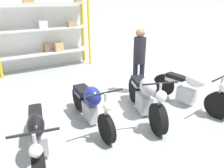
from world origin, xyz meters
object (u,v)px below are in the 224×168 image
object	(u,v)px
person_browsing	(139,56)
motorcycle_silver	(145,96)
motorcycle_black	(38,136)
motorcycle_blue	(90,104)
shelving_rack	(46,29)
motorcycle_white	(190,90)

from	to	relation	value
person_browsing	motorcycle_silver	bearing A→B (deg)	12.61
motorcycle_black	person_browsing	bearing A→B (deg)	124.93
motorcycle_blue	motorcycle_silver	distance (m)	1.24
shelving_rack	person_browsing	world-z (taller)	shelving_rack
shelving_rack	motorcycle_black	distance (m)	5.13
motorcycle_silver	person_browsing	bearing A→B (deg)	168.36
motorcycle_white	person_browsing	xyz separation A→B (m)	(-0.60, 1.27, 0.63)
motorcycle_blue	motorcycle_white	world-z (taller)	motorcycle_blue
motorcycle_white	shelving_rack	bearing A→B (deg)	-164.95
motorcycle_blue	motorcycle_silver	world-z (taller)	motorcycle_silver
shelving_rack	motorcycle_blue	size ratio (longest dim) A/B	1.64
shelving_rack	motorcycle_silver	xyz separation A→B (m)	(0.88, -4.59, -0.97)
person_browsing	motorcycle_black	bearing A→B (deg)	-24.35
shelving_rack	motorcycle_silver	size ratio (longest dim) A/B	1.63
motorcycle_black	motorcycle_silver	distance (m)	2.40
motorcycle_black	person_browsing	distance (m)	3.35
motorcycle_blue	shelving_rack	bearing A→B (deg)	177.30
motorcycle_blue	motorcycle_silver	size ratio (longest dim) A/B	1.00
motorcycle_white	motorcycle_blue	bearing A→B (deg)	-109.68
motorcycle_blue	person_browsing	distance (m)	2.08
motorcycle_white	motorcycle_silver	bearing A→B (deg)	-106.90
shelving_rack	motorcycle_white	distance (m)	5.30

